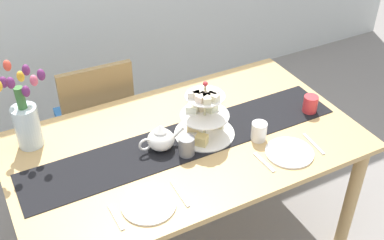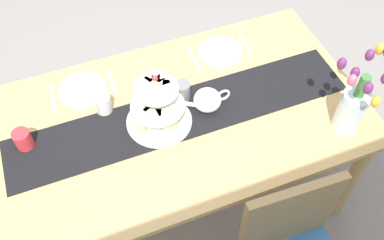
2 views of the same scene
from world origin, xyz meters
TOP-DOWN VIEW (x-y plane):
  - dining_table at (0.00, 0.00)m, footprint 1.71×0.99m
  - chair_left at (-0.24, 0.72)m, footprint 0.44×0.44m
  - table_runner at (0.00, -0.01)m, footprint 1.61×0.29m
  - tiered_cake_stand at (0.11, 0.00)m, footprint 0.30×0.30m
  - teapot at (-0.13, 0.00)m, footprint 0.24×0.13m
  - tulip_vase at (-0.67, 0.32)m, footprint 0.23×0.21m
  - dinner_plate_left at (-0.33, -0.32)m, footprint 0.23×0.23m
  - fork_left at (-0.48, -0.32)m, footprint 0.02×0.15m
  - knife_left at (-0.19, -0.32)m, footprint 0.02×0.17m
  - dinner_plate_right at (0.39, -0.32)m, footprint 0.23×0.23m
  - fork_right at (0.25, -0.32)m, footprint 0.02×0.15m
  - knife_right at (0.54, -0.32)m, footprint 0.03×0.17m
  - mug_grey at (-0.04, -0.10)m, footprint 0.08×0.08m
  - mug_white_text at (0.33, -0.16)m, footprint 0.08×0.08m
  - mug_orange at (0.70, -0.09)m, footprint 0.08×0.08m

SIDE VIEW (x-z plane):
  - chair_left at x=-0.24m, z-range 0.05..0.96m
  - dining_table at x=0.00m, z-range 0.28..1.02m
  - table_runner at x=0.00m, z-range 0.74..0.75m
  - fork_left at x=-0.48m, z-range 0.74..0.75m
  - knife_left at x=-0.19m, z-range 0.74..0.75m
  - fork_right at x=0.25m, z-range 0.74..0.75m
  - knife_right at x=0.54m, z-range 0.74..0.75m
  - dinner_plate_left at x=-0.33m, z-range 0.74..0.75m
  - dinner_plate_right at x=0.39m, z-range 0.74..0.75m
  - mug_white_text at x=0.33m, z-range 0.74..0.84m
  - mug_orange at x=0.70m, z-range 0.74..0.84m
  - mug_grey at x=-0.04m, z-range 0.75..0.84m
  - teapot at x=-0.13m, z-range 0.74..0.87m
  - tiered_cake_stand at x=0.11m, z-range 0.71..1.01m
  - tulip_vase at x=-0.67m, z-range 0.69..1.12m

